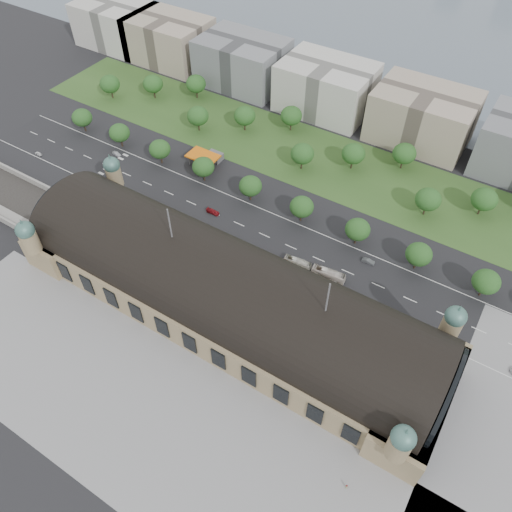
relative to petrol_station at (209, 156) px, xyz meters
The scene contains 49 objects.
ground 84.71m from the petrol_station, 50.45° to the right, with size 900.00×900.00×0.00m, color black.
station 84.98m from the petrol_station, 50.45° to the right, with size 150.00×48.40×44.30m.
track_cutting 87.79m from the petrol_station, 129.73° to the right, with size 70.00×24.00×3.10m.
plaza_south 126.63m from the petrol_station, 59.68° to the right, with size 190.00×48.00×0.12m, color gray.
road_slab 43.62m from the petrol_station, 38.82° to the right, with size 260.00×26.00×0.10m, color black.
grass_belt 47.86m from the petrol_station, 35.47° to the left, with size 300.00×45.00×0.10m, color #305221.
petrol_station is the anchor object (origin of this frame).
lake 238.90m from the petrol_station, 76.96° to the left, with size 700.00×320.00×0.08m, color slate.
office_0 134.70m from the petrol_station, 149.75° to the left, with size 45.00×32.00×24.00m, color beige.
office_1 102.26m from the petrol_station, 138.33° to the left, with size 45.00×32.00×24.00m, color tan.
office_2 73.13m from the petrol_station, 111.07° to the left, with size 45.00×32.00×24.00m, color gray.
office_3 72.38m from the petrol_station, 70.56° to the left, with size 45.00×32.00×24.00m, color beige.
office_4 100.64m from the petrol_station, 42.50° to the left, with size 45.00×32.00×24.00m, color tan.
tree_row_0 67.38m from the petrol_station, 169.47° to the right, with size 9.60×9.60×11.52m.
tree_row_1 44.08m from the petrol_station, 163.73° to the right, with size 9.60×9.60×11.52m.
tree_row_2 22.32m from the petrol_station, 145.83° to the right, with size 9.60×9.60×11.52m.
tree_row_3 14.35m from the petrol_station, 64.33° to the right, with size 9.60×9.60×11.52m.
tree_row_4 32.64m from the petrol_station, 22.33° to the right, with size 9.60×9.60×11.52m.
tree_row_5 55.47m from the petrol_station, 12.84° to the right, with size 9.60×9.60×11.52m.
tree_row_6 78.99m from the petrol_station, ahead, with size 9.60×9.60×11.52m.
tree_row_7 102.74m from the petrol_station, ahead, with size 9.60×9.60×11.52m.
tree_row_8 126.58m from the petrol_station, ahead, with size 9.60×9.60×11.52m.
tree_belt_0 78.30m from the petrol_station, 166.89° to the left, with size 10.40×10.40×12.48m.
tree_belt_1 64.57m from the petrol_station, 152.50° to the left, with size 10.40×10.40×12.48m.
tree_belt_2 56.72m from the petrol_station, 132.40° to the left, with size 10.40×10.40×12.48m.
tree_belt_3 26.54m from the petrol_station, 137.15° to the left, with size 10.40×10.40×12.48m.
tree_belt_4 30.15m from the petrol_station, 90.18° to the left, with size 10.40×10.40×12.48m.
tree_belt_5 46.08m from the petrol_station, 65.62° to the left, with size 10.40×10.40×12.48m.
tree_belt_6 42.15m from the petrol_station, 25.05° to the left, with size 10.40×10.40×12.48m.
tree_belt_7 64.40m from the petrol_station, 27.57° to the left, with size 10.40×10.40×12.48m.
tree_belt_8 86.76m from the petrol_station, 28.79° to the left, with size 10.40×10.40×12.48m.
tree_belt_9 96.68m from the petrol_station, 10.57° to the left, with size 10.40×10.40×12.48m.
tree_belt_10 117.83m from the petrol_station, 14.62° to the left, with size 10.40×10.40×12.48m.
traffic_car_0 80.25m from the petrol_station, 151.72° to the right, with size 1.58×3.93×1.34m, color silver.
traffic_car_1 44.02m from the petrol_station, 154.40° to the right, with size 1.58×4.54×1.49m, color gray.
traffic_car_3 34.90m from the petrol_station, 52.35° to the right, with size 2.31×5.67×1.65m, color maroon.
traffic_car_4 61.17m from the petrol_station, 36.70° to the right, with size 1.92×4.78×1.63m, color #161D40.
traffic_car_5 88.44m from the petrol_station, 12.38° to the right, with size 1.69×4.86×1.60m, color #56595E.
parked_car_0 45.30m from the petrol_station, 117.07° to the right, with size 1.46×4.18×1.38m, color black.
parked_car_1 41.13m from the petrol_station, 85.29° to the right, with size 2.67×5.80×1.61m, color maroon.
parked_car_2 43.26m from the petrol_station, 99.66° to the right, with size 2.16×5.31×1.54m, color #1B2A4B.
parked_car_3 42.74m from the petrol_station, 70.70° to the right, with size 1.60×3.98×1.36m, color slate.
parked_car_4 40.46m from the petrol_station, 85.77° to the right, with size 1.44×4.13×1.36m, color silver.
parked_car_5 41.09m from the petrol_station, 79.04° to the right, with size 2.54×5.51×1.53m, color #94989C.
parked_car_6 55.82m from the petrol_station, 49.92° to the right, with size 1.94×4.76×1.38m, color black.
bus_west 66.89m from the petrol_station, 34.27° to the right, with size 2.51×10.74×2.99m, color red.
bus_mid 83.67m from the petrol_station, 23.44° to the right, with size 2.96×12.66×3.53m, color silver.
bus_east 72.97m from the petrol_station, 27.85° to the right, with size 2.49×10.62×2.96m, color silver.
pedestrian_0 149.06m from the petrol_station, 40.33° to the right, with size 0.85×0.49×1.73m, color gray.
Camera 1 is at (62.40, -80.84, 140.00)m, focal length 35.00 mm.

